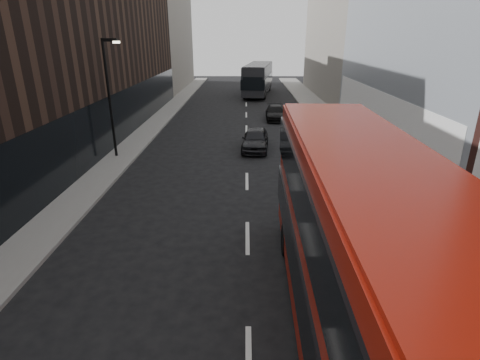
{
  "coord_description": "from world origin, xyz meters",
  "views": [
    {
      "loc": [
        -0.11,
        -4.65,
        7.27
      ],
      "look_at": [
        -0.28,
        7.69,
        2.5
      ],
      "focal_mm": 28.0,
      "sensor_mm": 36.0,
      "label": 1
    }
  ],
  "objects_px": {
    "street_lamp": "(110,91)",
    "car_c": "(275,113)",
    "red_bus": "(359,243)",
    "car_a": "(255,139)",
    "grey_bus": "(258,78)",
    "car_b": "(308,142)"
  },
  "relations": [
    {
      "from": "red_bus",
      "to": "car_b",
      "type": "bearing_deg",
      "value": 85.82
    },
    {
      "from": "car_a",
      "to": "car_b",
      "type": "bearing_deg",
      "value": -3.29
    },
    {
      "from": "street_lamp",
      "to": "red_bus",
      "type": "height_order",
      "value": "street_lamp"
    },
    {
      "from": "street_lamp",
      "to": "grey_bus",
      "type": "bearing_deg",
      "value": 70.53
    },
    {
      "from": "grey_bus",
      "to": "car_c",
      "type": "xyz_separation_m",
      "value": [
        1.12,
        -15.83,
        -1.47
      ]
    },
    {
      "from": "street_lamp",
      "to": "car_c",
      "type": "xyz_separation_m",
      "value": [
        10.9,
        11.84,
        -3.56
      ]
    },
    {
      "from": "grey_bus",
      "to": "car_b",
      "type": "xyz_separation_m",
      "value": [
        2.52,
        -26.15,
        -1.43
      ]
    },
    {
      "from": "car_a",
      "to": "car_c",
      "type": "distance_m",
      "value": 10.06
    },
    {
      "from": "car_c",
      "to": "car_b",
      "type": "bearing_deg",
      "value": -81.15
    },
    {
      "from": "street_lamp",
      "to": "car_a",
      "type": "distance_m",
      "value": 9.66
    },
    {
      "from": "car_b",
      "to": "street_lamp",
      "type": "bearing_deg",
      "value": -175.47
    },
    {
      "from": "red_bus",
      "to": "car_a",
      "type": "xyz_separation_m",
      "value": [
        -1.97,
        17.08,
        -2.05
      ]
    },
    {
      "from": "grey_bus",
      "to": "red_bus",
      "type": "bearing_deg",
      "value": -80.72
    },
    {
      "from": "street_lamp",
      "to": "car_b",
      "type": "xyz_separation_m",
      "value": [
        12.3,
        1.52,
        -3.52
      ]
    },
    {
      "from": "car_a",
      "to": "car_c",
      "type": "height_order",
      "value": "car_a"
    },
    {
      "from": "grey_bus",
      "to": "car_c",
      "type": "height_order",
      "value": "grey_bus"
    },
    {
      "from": "red_bus",
      "to": "car_a",
      "type": "relative_size",
      "value": 2.92
    },
    {
      "from": "grey_bus",
      "to": "car_b",
      "type": "height_order",
      "value": "grey_bus"
    },
    {
      "from": "red_bus",
      "to": "car_b",
      "type": "height_order",
      "value": "red_bus"
    },
    {
      "from": "red_bus",
      "to": "car_b",
      "type": "distance_m",
      "value": 16.81
    },
    {
      "from": "red_bus",
      "to": "car_c",
      "type": "relative_size",
      "value": 2.9
    },
    {
      "from": "street_lamp",
      "to": "grey_bus",
      "type": "height_order",
      "value": "street_lamp"
    }
  ]
}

